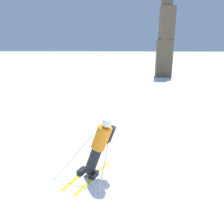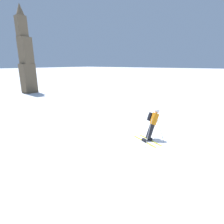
{
  "view_description": "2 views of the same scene",
  "coord_description": "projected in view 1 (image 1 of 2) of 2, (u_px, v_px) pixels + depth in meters",
  "views": [
    {
      "loc": [
        -0.24,
        -4.83,
        3.16
      ],
      "look_at": [
        -0.83,
        3.03,
        0.79
      ],
      "focal_mm": 35.0,
      "sensor_mm": 36.0,
      "label": 1
    },
    {
      "loc": [
        -8.99,
        -3.42,
        3.85
      ],
      "look_at": [
        -0.2,
        3.0,
        0.82
      ],
      "focal_mm": 28.0,
      "sensor_mm": 36.0,
      "label": 2
    }
  ],
  "objects": [
    {
      "name": "ground_plane",
      "position": [
        136.0,
        177.0,
        5.51
      ],
      "size": [
        300.0,
        300.0,
        0.0
      ],
      "primitive_type": "plane",
      "color": "white"
    },
    {
      "name": "skier",
      "position": [
        99.0,
        144.0,
        5.21
      ],
      "size": [
        1.53,
        1.68,
        1.69
      ],
      "rotation": [
        0.0,
        0.0,
        -0.39
      ],
      "color": "yellow",
      "rests_on": "ground"
    },
    {
      "name": "rock_pillar",
      "position": [
        166.0,
        33.0,
        22.6
      ],
      "size": [
        1.63,
        1.44,
        10.89
      ],
      "color": "brown",
      "rests_on": "ground"
    }
  ]
}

